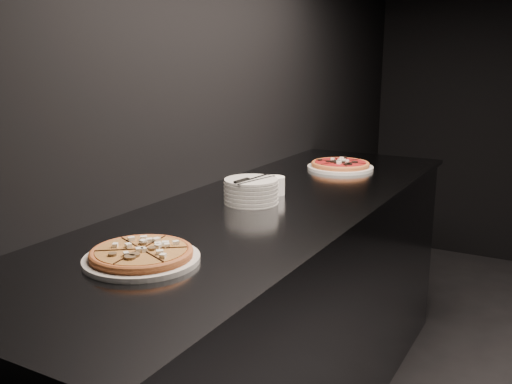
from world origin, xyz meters
The scene contains 7 objects.
wall_left centered at (-2.50, 0.00, 1.40)m, with size 0.02×5.00×2.80m, color black.
counter centered at (-2.13, 0.00, 0.46)m, with size 0.74×2.44×0.92m.
pizza_mushroom centered at (-2.13, -0.71, 0.94)m, with size 0.36×0.36×0.04m.
pizza_tomato centered at (-2.14, 0.72, 0.94)m, with size 0.31×0.31×0.04m.
plate_stack centered at (-2.19, -0.04, 0.96)m, with size 0.20×0.20×0.09m.
cutlery centered at (-2.18, -0.05, 1.01)m, with size 0.09×0.21×0.01m.
ramekin centered at (-2.18, 0.12, 0.96)m, with size 0.08×0.08×0.07m.
Camera 1 is at (-1.18, -1.80, 1.45)m, focal length 40.00 mm.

